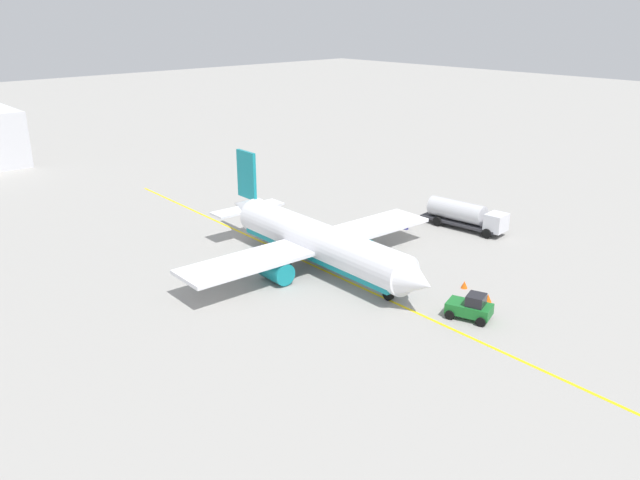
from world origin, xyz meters
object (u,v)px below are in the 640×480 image
Objects in this scene: fuel_tanker at (465,215)px; safety_cone_nose at (488,298)px; safety_cone_wingtip at (464,285)px; pushback_tug at (471,307)px; refueling_worker at (406,223)px; airplane at (317,242)px.

fuel_tanker is 19.95m from safety_cone_nose.
safety_cone_nose is (13.13, -14.95, -1.36)m from fuel_tanker.
safety_cone_nose is at bearing -48.71° from fuel_tanker.
safety_cone_nose is at bearing -16.66° from safety_cone_wingtip.
pushback_tug is at bearing -50.45° from safety_cone_wingtip.
refueling_worker is 2.46× the size of safety_cone_wingtip.
airplane reaches higher than safety_cone_nose.
safety_cone_nose is at bearing 19.19° from airplane.
airplane reaches higher than safety_cone_wingtip.
fuel_tanker is at bearing 49.34° from refueling_worker.
fuel_tanker is at bearing 81.99° from airplane.
fuel_tanker is 2.57× the size of pushback_tug.
safety_cone_wingtip is at bearing -54.50° from fuel_tanker.
pushback_tug reaches higher than refueling_worker.
airplane reaches higher than fuel_tanker.
fuel_tanker is 14.98× the size of safety_cone_wingtip.
fuel_tanker is at bearing 131.29° from safety_cone_nose.
pushback_tug is at bearing -78.55° from safety_cone_nose.
refueling_worker is at bearing 148.21° from safety_cone_wingtip.
pushback_tug reaches higher than safety_cone_nose.
refueling_worker is at bearing 150.65° from safety_cone_nose.
pushback_tug is at bearing -53.44° from fuel_tanker.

